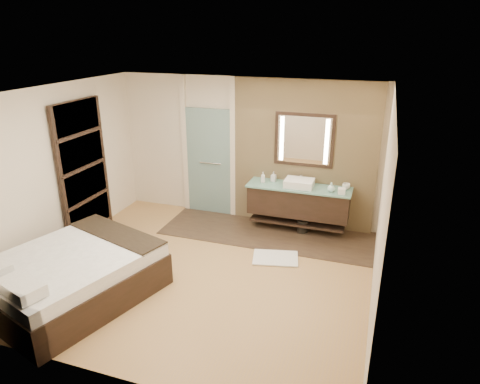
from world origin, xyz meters
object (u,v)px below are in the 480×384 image
(vanity, at_px, (298,201))
(bed, at_px, (72,276))
(mirror_unit, at_px, (304,140))
(waste_bin, at_px, (303,226))

(vanity, distance_m, bed, 3.97)
(mirror_unit, relative_size, waste_bin, 4.27)
(vanity, xyz_separation_m, bed, (-2.50, -3.08, -0.24))
(vanity, height_order, bed, vanity)
(vanity, height_order, waste_bin, vanity)
(bed, xyz_separation_m, waste_bin, (2.61, 3.01, -0.21))
(bed, height_order, waste_bin, bed)
(mirror_unit, height_order, bed, mirror_unit)
(mirror_unit, bearing_deg, bed, -127.02)
(vanity, relative_size, waste_bin, 7.46)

